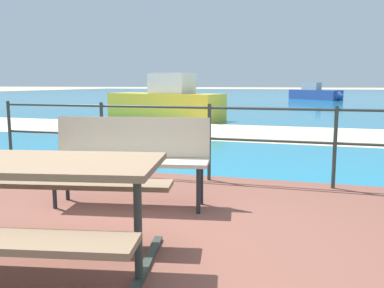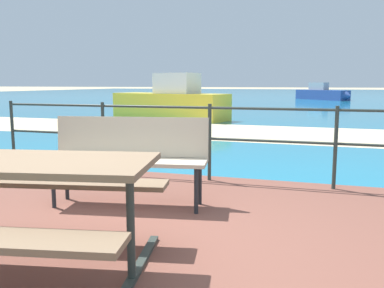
% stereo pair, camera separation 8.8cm
% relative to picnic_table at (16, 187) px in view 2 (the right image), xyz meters
% --- Properties ---
extents(ground_plane, '(240.00, 240.00, 0.00)m').
position_rel_picnic_table_xyz_m(ground_plane, '(0.47, 0.48, -0.64)').
color(ground_plane, tan).
extents(patio_paving, '(6.40, 5.20, 0.06)m').
position_rel_picnic_table_xyz_m(patio_paving, '(0.47, 0.48, -0.61)').
color(patio_paving, brown).
rests_on(patio_paving, ground).
extents(sea_water, '(90.00, 90.00, 0.01)m').
position_rel_picnic_table_xyz_m(sea_water, '(0.47, 40.48, -0.63)').
color(sea_water, teal).
rests_on(sea_water, ground).
extents(beach_strip, '(54.08, 5.21, 0.01)m').
position_rel_picnic_table_xyz_m(beach_strip, '(0.47, 8.41, -0.63)').
color(beach_strip, beige).
rests_on(beach_strip, ground).
extents(picnic_table, '(1.89, 1.67, 0.75)m').
position_rel_picnic_table_xyz_m(picnic_table, '(0.00, 0.00, 0.00)').
color(picnic_table, '#7A6047').
rests_on(picnic_table, patio_paving).
extents(park_bench, '(1.60, 0.66, 0.87)m').
position_rel_picnic_table_xyz_m(park_bench, '(-0.04, 1.63, -0.05)').
color(park_bench, '#BCAD93').
rests_on(park_bench, patio_paving).
extents(railing_fence, '(5.94, 0.04, 0.95)m').
position_rel_picnic_table_xyz_m(railing_fence, '(0.47, 2.86, 0.03)').
color(railing_fence, '#2D3833').
rests_on(railing_fence, patio_paving).
extents(boat_near, '(4.21, 4.37, 1.30)m').
position_rel_picnic_table_xyz_m(boat_near, '(1.91, 30.87, -0.18)').
color(boat_near, '#2D478C').
rests_on(boat_near, sea_water).
extents(boat_mid, '(4.91, 2.45, 1.60)m').
position_rel_picnic_table_xyz_m(boat_mid, '(-3.38, 11.60, -0.06)').
color(boat_mid, yellow).
rests_on(boat_mid, sea_water).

